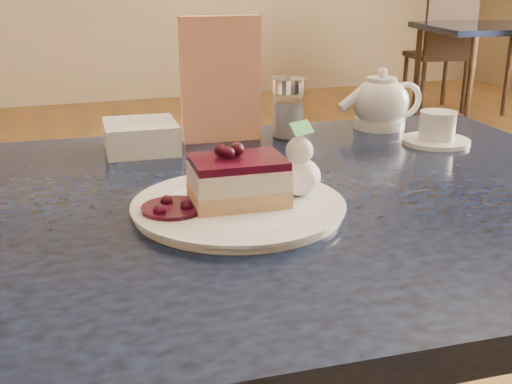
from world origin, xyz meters
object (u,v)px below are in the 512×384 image
object	(u,v)px
main_table	(230,251)
bg_table_far_right	(486,119)
dessert_plate	(239,207)
tea_set	(391,109)
cheesecake_slice	(238,181)

from	to	relation	value
main_table	bg_table_far_right	distance (m)	3.96
main_table	dessert_plate	distance (m)	0.10
dessert_plate	tea_set	world-z (taller)	tea_set
main_table	bg_table_far_right	size ratio (longest dim) A/B	0.74
tea_set	bg_table_far_right	xyz separation A→B (m)	(2.30, 2.55, -0.74)
cheesecake_slice	tea_set	world-z (taller)	tea_set
cheesecake_slice	bg_table_far_right	size ratio (longest dim) A/B	0.07
main_table	tea_set	distance (m)	0.51
cheesecake_slice	tea_set	distance (m)	0.52
dessert_plate	tea_set	distance (m)	0.52
cheesecake_slice	dessert_plate	bearing A→B (deg)	0.00
dessert_plate	tea_set	xyz separation A→B (m)	(0.41, 0.32, 0.04)
main_table	bg_table_far_right	bearing A→B (deg)	49.39
cheesecake_slice	tea_set	xyz separation A→B (m)	(0.41, 0.32, 0.00)
cheesecake_slice	bg_table_far_right	distance (m)	4.02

